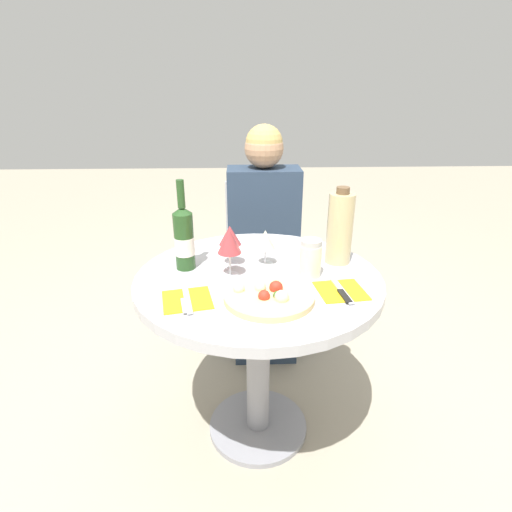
# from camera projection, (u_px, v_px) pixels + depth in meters

# --- Properties ---
(ground_plane) EXTENTS (12.00, 12.00, 0.00)m
(ground_plane) POSITION_uv_depth(u_px,v_px,m) (258.00, 427.00, 1.70)
(ground_plane) COLOR #9E937F
(ground_plane) RESTS_ON ground
(dining_table) EXTENTS (0.87, 0.87, 0.72)m
(dining_table) POSITION_uv_depth(u_px,v_px,m) (258.00, 310.00, 1.47)
(dining_table) COLOR gray
(dining_table) RESTS_ON ground_plane
(chair_behind_diner) EXTENTS (0.41, 0.41, 0.85)m
(chair_behind_diner) POSITION_uv_depth(u_px,v_px,m) (263.00, 262.00, 2.28)
(chair_behind_diner) COLOR silver
(chair_behind_diner) RESTS_ON ground_plane
(seated_diner) EXTENTS (0.37, 0.43, 1.17)m
(seated_diner) POSITION_uv_depth(u_px,v_px,m) (264.00, 252.00, 2.11)
(seated_diner) COLOR #28384C
(seated_diner) RESTS_ON ground_plane
(pizza_large) EXTENTS (0.29, 0.29, 0.05)m
(pizza_large) POSITION_uv_depth(u_px,v_px,m) (269.00, 296.00, 1.25)
(pizza_large) COLOR #E5C17F
(pizza_large) RESTS_ON dining_table
(wine_bottle) EXTENTS (0.07, 0.07, 0.33)m
(wine_bottle) POSITION_uv_depth(u_px,v_px,m) (184.00, 238.00, 1.43)
(wine_bottle) COLOR #23471E
(wine_bottle) RESTS_ON dining_table
(tall_carafe) EXTENTS (0.09, 0.09, 0.29)m
(tall_carafe) POSITION_uv_depth(u_px,v_px,m) (340.00, 228.00, 1.47)
(tall_carafe) COLOR tan
(tall_carafe) RESTS_ON dining_table
(sugar_shaker) EXTENTS (0.08, 0.08, 0.13)m
(sugar_shaker) POSITION_uv_depth(u_px,v_px,m) (310.00, 258.00, 1.38)
(sugar_shaker) COLOR silver
(sugar_shaker) RESTS_ON dining_table
(wine_glass_back_left) EXTENTS (0.08, 0.08, 0.15)m
(wine_glass_back_left) POSITION_uv_depth(u_px,v_px,m) (230.00, 236.00, 1.46)
(wine_glass_back_left) COLOR silver
(wine_glass_back_left) RESTS_ON dining_table
(wine_glass_back_right) EXTENTS (0.07, 0.07, 0.13)m
(wine_glass_back_right) POSITION_uv_depth(u_px,v_px,m) (265.00, 240.00, 1.47)
(wine_glass_back_right) COLOR silver
(wine_glass_back_right) RESTS_ON dining_table
(wine_glass_front_left) EXTENTS (0.08, 0.08, 0.17)m
(wine_glass_front_left) POSITION_uv_depth(u_px,v_px,m) (229.00, 242.00, 1.37)
(wine_glass_front_left) COLOR silver
(wine_glass_front_left) RESTS_ON dining_table
(place_setting_left) EXTENTS (0.18, 0.19, 0.01)m
(place_setting_left) POSITION_uv_depth(u_px,v_px,m) (187.00, 300.00, 1.24)
(place_setting_left) COLOR gold
(place_setting_left) RESTS_ON dining_table
(place_setting_right) EXTENTS (0.17, 0.19, 0.01)m
(place_setting_right) POSITION_uv_depth(u_px,v_px,m) (341.00, 291.00, 1.30)
(place_setting_right) COLOR gold
(place_setting_right) RESTS_ON dining_table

